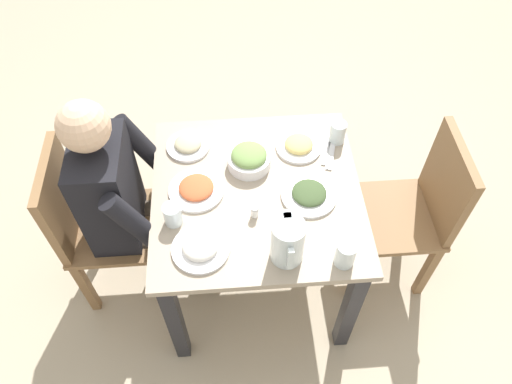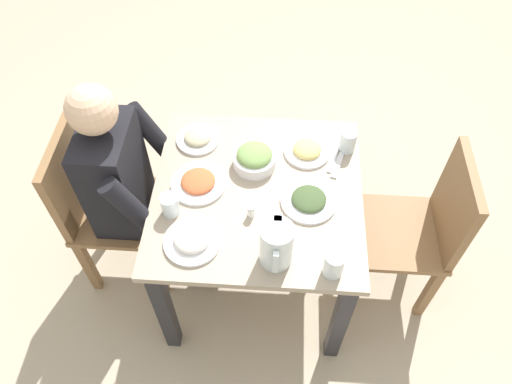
# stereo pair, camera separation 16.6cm
# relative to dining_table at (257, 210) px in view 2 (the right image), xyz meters

# --- Properties ---
(ground_plane) EXTENTS (8.00, 8.00, 0.00)m
(ground_plane) POSITION_rel_dining_table_xyz_m (0.00, 0.00, -0.59)
(ground_plane) COLOR tan
(dining_table) EXTENTS (0.84, 0.84, 0.72)m
(dining_table) POSITION_rel_dining_table_xyz_m (0.00, 0.00, 0.00)
(dining_table) COLOR gray
(dining_table) RESTS_ON ground_plane
(chair_near) EXTENTS (0.40, 0.40, 0.86)m
(chair_near) POSITION_rel_dining_table_xyz_m (-0.06, -0.71, -0.10)
(chair_near) COLOR olive
(chair_near) RESTS_ON ground_plane
(chair_far) EXTENTS (0.40, 0.40, 0.86)m
(chair_far) POSITION_rel_dining_table_xyz_m (-0.02, 0.71, -0.10)
(chair_far) COLOR olive
(chair_far) RESTS_ON ground_plane
(diner_near) EXTENTS (0.48, 0.53, 1.16)m
(diner_near) POSITION_rel_dining_table_xyz_m (-0.06, -0.51, 0.05)
(diner_near) COLOR black
(diner_near) RESTS_ON ground_plane
(water_pitcher) EXTENTS (0.16, 0.12, 0.19)m
(water_pitcher) POSITION_rel_dining_table_xyz_m (0.31, 0.09, 0.22)
(water_pitcher) COLOR silver
(water_pitcher) RESTS_ON dining_table
(salad_bowl) EXTENTS (0.18, 0.18, 0.09)m
(salad_bowl) POSITION_rel_dining_table_xyz_m (-0.14, -0.02, 0.17)
(salad_bowl) COLOR white
(salad_bowl) RESTS_ON dining_table
(plate_beans) EXTENTS (0.19, 0.19, 0.04)m
(plate_beans) POSITION_rel_dining_table_xyz_m (-0.26, -0.28, 0.14)
(plate_beans) COLOR white
(plate_beans) RESTS_ON dining_table
(plate_dolmas) EXTENTS (0.22, 0.22, 0.04)m
(plate_dolmas) POSITION_rel_dining_table_xyz_m (0.04, 0.21, 0.14)
(plate_dolmas) COLOR white
(plate_dolmas) RESTS_ON dining_table
(plate_yoghurt) EXTENTS (0.22, 0.22, 0.05)m
(plate_yoghurt) POSITION_rel_dining_table_xyz_m (0.26, -0.23, 0.15)
(plate_yoghurt) COLOR white
(plate_yoghurt) RESTS_ON dining_table
(plate_fries) EXTENTS (0.20, 0.20, 0.05)m
(plate_fries) POSITION_rel_dining_table_xyz_m (-0.22, 0.20, 0.15)
(plate_fries) COLOR white
(plate_fries) RESTS_ON dining_table
(plate_rice_curry) EXTENTS (0.22, 0.22, 0.04)m
(plate_rice_curry) POSITION_rel_dining_table_xyz_m (-0.02, -0.24, 0.14)
(plate_rice_curry) COLOR white
(plate_rice_curry) RESTS_ON dining_table
(water_glass_by_pitcher) EXTENTS (0.07, 0.07, 0.09)m
(water_glass_by_pitcher) POSITION_rel_dining_table_xyz_m (0.12, -0.33, 0.17)
(water_glass_by_pitcher) COLOR silver
(water_glass_by_pitcher) RESTS_ON dining_table
(water_glass_far_left) EXTENTS (0.07, 0.07, 0.11)m
(water_glass_far_left) POSITION_rel_dining_table_xyz_m (0.35, 0.29, 0.18)
(water_glass_far_left) COLOR silver
(water_glass_far_left) RESTS_ON dining_table
(water_glass_near_left) EXTENTS (0.07, 0.07, 0.10)m
(water_glass_near_left) POSITION_rel_dining_table_xyz_m (-0.25, 0.37, 0.18)
(water_glass_near_left) COLOR silver
(water_glass_near_left) RESTS_ON dining_table
(salt_shaker) EXTENTS (0.03, 0.03, 0.05)m
(salt_shaker) POSITION_rel_dining_table_xyz_m (0.12, -0.02, 0.16)
(salt_shaker) COLOR white
(salt_shaker) RESTS_ON dining_table
(fork_near) EXTENTS (0.17, 0.07, 0.01)m
(fork_near) POSITION_rel_dining_table_xyz_m (-0.17, 0.33, 0.13)
(fork_near) COLOR silver
(fork_near) RESTS_ON dining_table
(knife_near) EXTENTS (0.18, 0.08, 0.01)m
(knife_near) POSITION_rel_dining_table_xyz_m (-0.20, 0.32, 0.13)
(knife_near) COLOR silver
(knife_near) RESTS_ON dining_table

